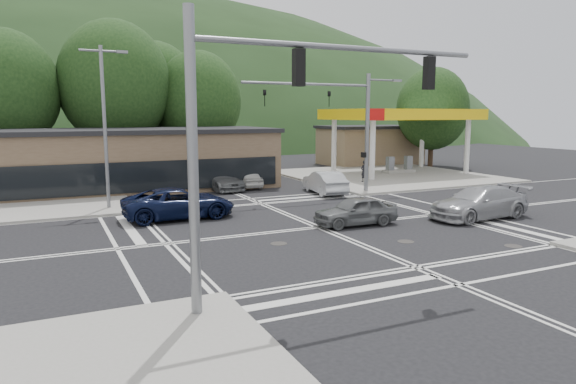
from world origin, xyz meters
name	(u,v)px	position (x,y,z in m)	size (l,w,h in m)	color
ground	(319,227)	(0.00, 0.00, 0.00)	(120.00, 120.00, 0.00)	black
sidewalk_ne	(387,176)	(15.00, 15.00, 0.07)	(16.00, 16.00, 0.15)	gray
gas_station_canopy	(401,117)	(16.99, 15.99, 5.04)	(12.32, 8.34, 5.75)	silver
convenience_store	(370,146)	(20.00, 25.00, 1.90)	(10.00, 6.00, 3.80)	#846B4F
commercial_row	(102,162)	(-8.00, 17.00, 2.00)	(24.00, 8.00, 4.00)	brown
hill_north	(106,140)	(0.00, 90.00, 0.00)	(252.00, 126.00, 140.00)	#1D3417
tree_n_a	(5,90)	(-14.00, 24.00, 7.14)	(8.00, 8.00, 11.75)	#382619
tree_n_b	(115,84)	(-6.00, 24.00, 7.79)	(9.00, 9.00, 12.98)	#382619
tree_n_c	(198,101)	(1.00, 24.00, 6.49)	(7.60, 7.60, 10.87)	#382619
tree_n_e	(155,94)	(-2.00, 28.00, 7.14)	(8.40, 8.40, 11.98)	#382619
tree_ne	(432,109)	(24.00, 20.00, 5.84)	(7.20, 7.20, 9.99)	#382619
streetlight_nw	(105,119)	(-8.44, 9.00, 5.05)	(2.50, 0.25, 9.00)	slate
signal_mast_ne	(352,118)	(6.95, 8.20, 5.07)	(11.65, 0.30, 8.00)	slate
signal_mast_sw	(259,123)	(-6.39, -8.20, 5.12)	(9.14, 0.28, 8.00)	slate
car_blue_west	(179,203)	(-5.48, 5.00, 0.79)	(2.63, 5.70, 1.59)	black
car_grey_center	(356,211)	(1.87, -0.30, 0.70)	(1.65, 4.11, 1.40)	#5D6062
car_silver_east	(479,202)	(8.54, -1.64, 0.82)	(2.31, 5.68, 1.65)	#98999E
car_queue_a	(325,182)	(5.41, 9.00, 0.77)	(1.63, 4.68, 1.54)	silver
car_queue_b	(248,178)	(1.77, 14.00, 0.66)	(1.56, 3.88, 1.32)	silver
car_northbound	(219,179)	(-0.50, 13.83, 0.73)	(2.05, 5.05, 1.46)	slate
pedestrian	(364,171)	(10.63, 12.09, 0.98)	(0.61, 0.40, 1.66)	black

